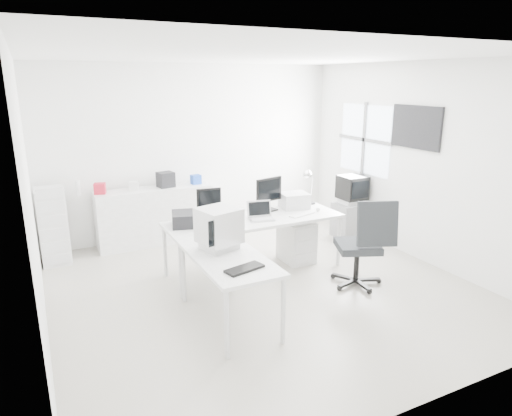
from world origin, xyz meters
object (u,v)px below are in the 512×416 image
office_chair (358,242)px  crt_tv (352,190)px  lcd_monitor_small (209,204)px  sideboard (155,216)px  tv_cabinet (350,220)px  laptop (261,211)px  main_desk (255,245)px  side_desk (229,289)px  lcd_monitor_large (269,195)px  crt_monitor (219,228)px  laser_printer (294,200)px  filing_cabinet (53,226)px  drawer_pedestal (296,241)px  inkjet_printer (191,219)px

office_chair → crt_tv: bearing=77.7°
lcd_monitor_small → sideboard: (-0.38, 1.45, -0.50)m
tv_cabinet → sideboard: sideboard is taller
laptop → lcd_monitor_small: bearing=161.0°
main_desk → side_desk: same height
side_desk → lcd_monitor_large: lcd_monitor_large is taller
crt_monitor → tv_cabinet: 3.33m
main_desk → lcd_monitor_small: lcd_monitor_small is taller
crt_tv → lcd_monitor_small: bearing=-173.0°
side_desk → laser_printer: 2.13m
laser_printer → sideboard: size_ratio=0.21×
tv_cabinet → office_chair: bearing=-125.4°
office_chair → lcd_monitor_small: bearing=164.2°
main_desk → laptop: 0.51m
tv_cabinet → crt_tv: size_ratio=1.15×
tv_cabinet → filing_cabinet: filing_cabinet is taller
drawer_pedestal → inkjet_printer: 1.64m
crt_monitor → tv_cabinet: size_ratio=0.85×
drawer_pedestal → crt_monitor: (-1.55, -0.90, 0.69)m
filing_cabinet → crt_tv: bearing=-12.0°
lcd_monitor_small → side_desk: bearing=-94.9°
laptop → tv_cabinet: size_ratio=0.65×
crt_monitor → filing_cabinet: crt_monitor is taller
inkjet_printer → sideboard: bearing=108.4°
lcd_monitor_large → laptop: bearing=-144.2°
crt_tv → filing_cabinet: (-4.50, 0.96, -0.25)m
filing_cabinet → inkjet_printer: bearing=-42.2°
sideboard → filing_cabinet: bearing=-173.5°
crt_monitor → sideboard: (-0.08, 2.55, -0.54)m
sideboard → drawer_pedestal: bearing=-45.4°
side_desk → lcd_monitor_small: size_ratio=3.42×
laptop → filing_cabinet: (-2.48, 1.63, -0.32)m
lcd_monitor_small → laptop: 0.70m
lcd_monitor_large → crt_monitor: crt_monitor is taller
lcd_monitor_small → laser_printer: size_ratio=1.07×
lcd_monitor_large → tv_cabinet: lcd_monitor_large is taller
crt_tv → lcd_monitor_large: bearing=-169.4°
laptop → crt_monitor: crt_monitor is taller
crt_monitor → crt_tv: 3.26m
crt_monitor → lcd_monitor_small: bearing=60.4°
lcd_monitor_large → lcd_monitor_small: bearing=166.4°
drawer_pedestal → crt_tv: bearing=20.8°
side_desk → office_chair: office_chair is taller
crt_monitor → filing_cabinet: size_ratio=0.45×
laser_printer → sideboard: bearing=146.6°
main_desk → crt_monitor: crt_monitor is taller
side_desk → lcd_monitor_large: size_ratio=3.05×
crt_tv → laser_printer: bearing=-165.1°
laptop → crt_tv: size_ratio=0.74×
office_chair → sideboard: size_ratio=0.64×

